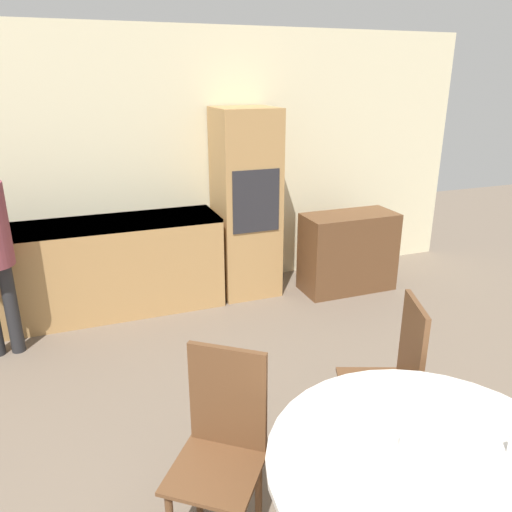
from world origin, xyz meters
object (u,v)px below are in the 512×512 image
cup (409,441)px  bowl_centre (382,419)px  oven_unit (246,204)px  chair_far_left (222,440)px  sideboard (348,252)px  dining_table (426,503)px  chair_far_right (394,373)px

cup → bowl_centre: size_ratio=0.43×
oven_unit → chair_far_left: bearing=-111.8°
sideboard → dining_table: bearing=-115.5°
chair_far_right → bowl_centre: 0.75m
cup → dining_table: bearing=-65.3°
dining_table → oven_unit: bearing=82.5°
dining_table → chair_far_right: 0.91m
dining_table → chair_far_left: size_ratio=1.31×
sideboard → dining_table: 3.39m
bowl_centre → cup: bearing=-87.4°
dining_table → bowl_centre: bearing=100.8°
chair_far_right → cup: 0.88m
dining_table → bowl_centre: size_ratio=7.27×
oven_unit → dining_table: 3.45m
dining_table → bowl_centre: bowl_centre is taller
chair_far_right → bowl_centre: (-0.47, -0.55, 0.21)m
sideboard → chair_far_right: chair_far_right is taller
chair_far_left → chair_far_right: same height
sideboard → chair_far_left: (-2.12, -2.43, 0.14)m
sideboard → dining_table: sideboard is taller
sideboard → oven_unit: bearing=161.2°
oven_unit → cup: bearing=-98.4°
chair_far_right → cup: size_ratio=12.89×
cup → bowl_centre: 0.17m
oven_unit → sideboard: oven_unit is taller
oven_unit → bowl_centre: (-0.50, -3.13, -0.17)m
dining_table → chair_far_right: (0.42, 0.81, 0.01)m
dining_table → cup: cup is taller
bowl_centre → oven_unit: bearing=81.0°
chair_far_left → chair_far_right: 1.10m
oven_unit → chair_far_right: size_ratio=1.89×
chair_far_left → cup: bearing=-3.5°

